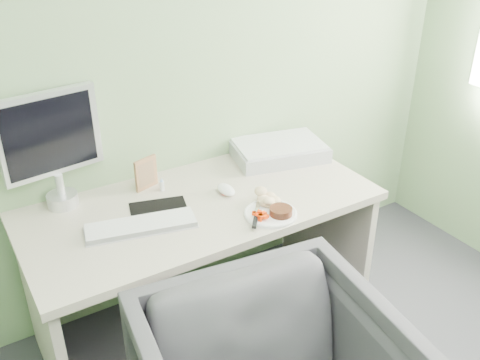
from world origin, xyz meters
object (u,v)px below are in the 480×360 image
plate (270,214)px  scanner (279,151)px  desk (202,235)px  monitor (52,144)px

plate → scanner: bearing=51.6°
desk → plate: plate is taller
desk → scanner: 0.64m
plate → monitor: 0.99m
scanner → monitor: (-1.11, 0.11, 0.26)m
desk → plate: (0.21, -0.26, 0.19)m
scanner → monitor: 1.15m
plate → monitor: bearing=142.8°
desk → scanner: size_ratio=3.39×
desk → monitor: bearing=149.9°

